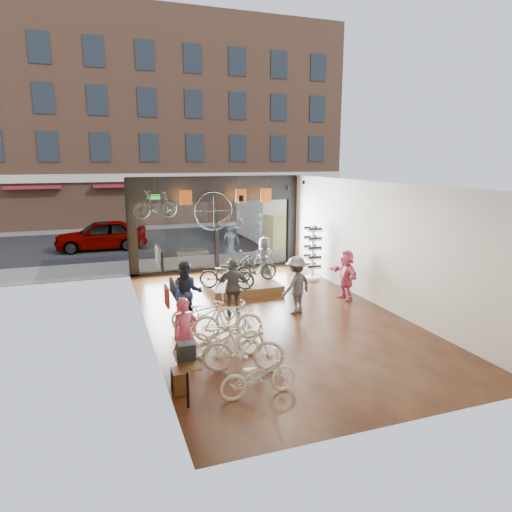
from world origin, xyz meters
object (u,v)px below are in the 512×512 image
street_car (101,235)px  display_platform (243,287)px  floor_bike_1 (244,348)px  floor_bike_2 (224,337)px  customer_1 (187,293)px  customer_2 (233,288)px  display_bike_mid (256,268)px  display_bike_right (236,266)px  floor_bike_4 (205,313)px  customer_3 (296,285)px  floor_bike_3 (228,320)px  customer_4 (264,259)px  penny_farthing (222,212)px  floor_bike_0 (259,376)px  sunglasses_rack (312,253)px  customer_5 (346,275)px  display_bike_left (227,275)px  box_truck (273,219)px  hung_bike (155,204)px  customer_0 (185,335)px

street_car → display_platform: bearing=24.9°
floor_bike_1 → floor_bike_2: (-0.18, 0.88, -0.05)m
customer_1 → customer_2: bearing=19.5°
display_bike_mid → display_bike_right: 0.79m
customer_1 → floor_bike_4: bearing=-46.5°
customer_3 → floor_bike_3: bearing=3.6°
customer_4 → penny_farthing: bearing=-41.8°
display_bike_right → customer_3: bearing=170.8°
floor_bike_0 → sunglasses_rack: sunglasses_rack is taller
customer_5 → display_bike_left: bearing=-113.2°
box_truck → display_bike_mid: (-3.98, -8.42, -0.51)m
floor_bike_3 → sunglasses_rack: (4.63, 4.63, 0.49)m
customer_3 → display_bike_left: bearing=-80.1°
display_bike_left → customer_5: bearing=-85.0°
floor_bike_3 → floor_bike_4: floor_bike_3 is taller
customer_2 → customer_4: 4.23m
display_bike_mid → penny_farthing: penny_farthing is taller
display_platform → display_bike_left: (-0.71, -0.53, 0.63)m
floor_bike_4 → customer_3: customer_3 is taller
customer_1 → hung_bike: 4.66m
floor_bike_1 → hung_bike: 7.84m
street_car → customer_4: (5.63, -8.22, 0.06)m
hung_bike → floor_bike_3: bearing=179.0°
floor_bike_3 → customer_3: 2.80m
display_bike_mid → hung_bike: size_ratio=0.99×
display_platform → customer_5: size_ratio=1.48×
customer_5 → sunglasses_rack: size_ratio=0.80×
display_platform → customer_1: bearing=-133.3°
street_car → display_platform: 10.42m
customer_5 → customer_4: bearing=-154.5°
floor_bike_1 → hung_bike: bearing=22.9°
customer_5 → floor_bike_3: bearing=-67.1°
display_platform → customer_3: customer_3 is taller
customer_2 → floor_bike_2: bearing=91.5°
street_car → box_truck: bearing=83.6°
floor_bike_4 → customer_0: (-0.95, -2.26, 0.35)m
display_bike_mid → display_bike_right: bearing=42.0°
customer_2 → hung_bike: size_ratio=1.08×
floor_bike_4 → customer_4: customer_4 is taller
display_platform → customer_5: customer_5 is taller
street_car → penny_farthing: 8.53m
floor_bike_3 → floor_bike_4: 0.97m
street_car → customer_3: size_ratio=2.58×
customer_2 → customer_3: 1.84m
box_truck → customer_0: bearing=-118.5°
floor_bike_3 → floor_bike_2: bearing=168.6°
floor_bike_0 → display_bike_right: 7.62m
hung_bike → floor_bike_4: bearing=176.4°
sunglasses_rack → floor_bike_0: bearing=-129.4°
customer_5 → floor_bike_1: bearing=-52.3°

